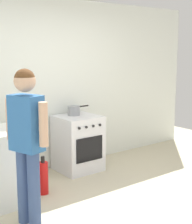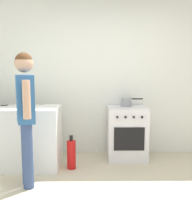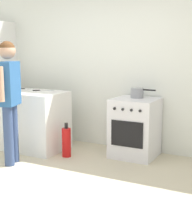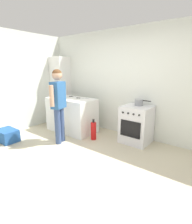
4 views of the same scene
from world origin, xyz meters
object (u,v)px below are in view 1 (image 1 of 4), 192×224
at_px(fire_extinguisher, 43,178).
at_px(pot, 74,110).
at_px(person, 27,134).
at_px(oven_left, 78,143).

bearing_deg(fire_extinguisher, pot, 33.29).
height_order(pot, person, person).
bearing_deg(person, pot, 40.67).
relative_size(person, fire_extinguisher, 3.30).
relative_size(pot, person, 0.22).
relative_size(oven_left, fire_extinguisher, 1.70).
height_order(person, fire_extinguisher, person).
bearing_deg(fire_extinguisher, person, -129.59).
distance_m(pot, person, 1.79).
xyz_separation_m(person, fire_extinguisher, (0.50, 0.60, -0.77)).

